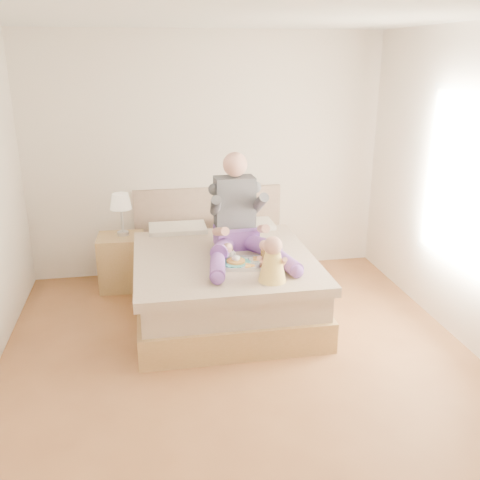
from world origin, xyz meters
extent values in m
cube|color=brown|center=(0.00, 0.00, 0.00)|extent=(4.00, 4.20, 0.01)
cube|color=white|center=(0.00, 0.00, 2.70)|extent=(4.00, 4.20, 0.02)
cube|color=white|center=(0.00, 2.10, 1.35)|extent=(4.00, 0.02, 2.70)
cube|color=white|center=(0.00, -2.10, 1.35)|extent=(4.00, 0.02, 2.70)
cube|color=white|center=(2.00, 0.00, 1.35)|extent=(0.02, 4.20, 2.70)
cube|color=white|center=(1.99, 0.20, 1.40)|extent=(0.02, 1.30, 1.60)
cube|color=white|center=(1.98, 0.20, 1.40)|extent=(0.01, 1.18, 1.48)
cube|color=olive|center=(0.00, 1.02, 0.14)|extent=(1.68, 2.13, 0.28)
cube|color=tan|center=(0.00, 1.02, 0.40)|extent=(1.60, 2.05, 0.24)
cube|color=tan|center=(0.00, 0.87, 0.57)|extent=(1.70, 1.80, 0.09)
cube|color=white|center=(-0.38, 1.76, 0.59)|extent=(0.62, 0.40, 0.14)
cube|color=white|center=(0.38, 1.76, 0.59)|extent=(0.62, 0.40, 0.14)
cube|color=gray|center=(0.00, 2.09, 0.50)|extent=(1.70, 0.08, 1.00)
cube|color=olive|center=(-1.00, 1.72, 0.30)|extent=(0.50, 0.45, 0.59)
cylinder|color=silver|center=(-0.97, 1.74, 0.61)|extent=(0.12, 0.12, 0.04)
cylinder|color=silver|center=(-0.97, 1.74, 0.76)|extent=(0.02, 0.02, 0.26)
cone|color=beige|center=(-0.97, 1.74, 0.97)|extent=(0.22, 0.22, 0.16)
cube|color=#663B94|center=(0.16, 1.14, 0.71)|extent=(0.42, 0.34, 0.20)
cube|color=#35353C|center=(0.16, 1.21, 1.04)|extent=(0.40, 0.25, 0.52)
sphere|color=#D79886|center=(0.16, 1.18, 1.43)|extent=(0.24, 0.24, 0.24)
cylinder|color=#663B94|center=(0.00, 0.88, 0.70)|extent=(0.33, 0.58, 0.24)
cylinder|color=#663B94|center=(-0.12, 0.46, 0.68)|extent=(0.20, 0.51, 0.13)
sphere|color=#663B94|center=(-0.15, 0.22, 0.67)|extent=(0.12, 0.12, 0.12)
cylinder|color=#35353C|center=(-0.05, 1.05, 1.07)|extent=(0.12, 0.33, 0.27)
cylinder|color=#D79886|center=(-0.03, 0.84, 0.87)|extent=(0.12, 0.34, 0.18)
sphere|color=#D79886|center=(0.01, 0.68, 0.76)|extent=(0.10, 0.10, 0.10)
cylinder|color=#663B94|center=(0.35, 0.89, 0.70)|extent=(0.36, 0.58, 0.24)
cylinder|color=#663B94|center=(0.49, 0.48, 0.68)|extent=(0.23, 0.52, 0.13)
sphere|color=#663B94|center=(0.54, 0.24, 0.67)|extent=(0.12, 0.12, 0.12)
cylinder|color=#35353C|center=(0.38, 1.06, 1.07)|extent=(0.14, 0.33, 0.27)
cylinder|color=#D79886|center=(0.38, 0.86, 0.87)|extent=(0.10, 0.34, 0.18)
sphere|color=#D79886|center=(0.35, 0.69, 0.76)|extent=(0.10, 0.10, 0.10)
cube|color=silver|center=(0.16, 0.62, 0.62)|extent=(0.47, 0.39, 0.01)
cylinder|color=teal|center=(0.08, 0.64, 0.63)|extent=(0.25, 0.25, 0.01)
cylinder|color=gold|center=(0.08, 0.64, 0.64)|extent=(0.17, 0.17, 0.02)
cylinder|color=white|center=(0.04, 0.77, 0.66)|extent=(0.08, 0.08, 0.09)
torus|color=white|center=(0.09, 0.76, 0.67)|extent=(0.02, 0.06, 0.06)
cylinder|color=#98724A|center=(0.04, 0.77, 0.71)|extent=(0.07, 0.07, 0.01)
cylinder|color=white|center=(0.29, 0.68, 0.63)|extent=(0.14, 0.14, 0.01)
cube|color=gold|center=(0.29, 0.68, 0.64)|extent=(0.09, 0.08, 0.02)
cylinder|color=white|center=(0.17, 0.52, 0.63)|extent=(0.14, 0.14, 0.01)
ellipsoid|color=red|center=(0.19, 0.51, 0.64)|extent=(0.04, 0.03, 0.01)
cylinder|color=white|center=(0.35, 0.66, 0.68)|extent=(0.07, 0.07, 0.11)
cylinder|color=orange|center=(0.35, 0.66, 0.68)|extent=(0.06, 0.06, 0.11)
cylinder|color=white|center=(0.30, 0.50, 0.64)|extent=(0.07, 0.07, 0.04)
cylinder|color=#4F200B|center=(0.30, 0.50, 0.64)|extent=(0.06, 0.06, 0.03)
cone|color=#FACC4F|center=(0.32, 0.22, 0.74)|extent=(0.24, 0.24, 0.26)
sphere|color=#D79886|center=(0.32, 0.22, 0.93)|extent=(0.16, 0.16, 0.16)
cylinder|color=#D79886|center=(0.32, 0.35, 0.65)|extent=(0.13, 0.19, 0.06)
sphere|color=#D79886|center=(0.34, 0.43, 0.65)|extent=(0.05, 0.05, 0.05)
cylinder|color=#D79886|center=(0.23, 0.26, 0.79)|extent=(0.11, 0.13, 0.11)
cylinder|color=#D79886|center=(0.40, 0.31, 0.65)|extent=(0.09, 0.19, 0.06)
sphere|color=#D79886|center=(0.44, 0.40, 0.65)|extent=(0.05, 0.05, 0.05)
cylinder|color=#D79886|center=(0.41, 0.19, 0.79)|extent=(0.05, 0.13, 0.11)
camera|label=1|loc=(-0.70, -3.86, 2.43)|focal=40.00mm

